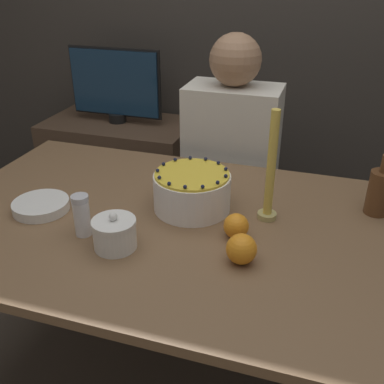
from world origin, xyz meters
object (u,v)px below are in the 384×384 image
at_px(bottle, 379,192).
at_px(tv_monitor, 115,84).
at_px(sugar_bowl, 115,234).
at_px(sugar_shaker, 82,215).
at_px(person_man_blue_shirt, 230,186).
at_px(cake, 192,191).
at_px(candle, 270,175).

bearing_deg(bottle, tv_monitor, 147.05).
bearing_deg(tv_monitor, sugar_bowl, -63.89).
height_order(sugar_shaker, bottle, bottle).
distance_m(sugar_shaker, person_man_blue_shirt, 0.92).
relative_size(sugar_shaker, tv_monitor, 0.24).
height_order(cake, sugar_bowl, cake).
bearing_deg(sugar_shaker, cake, 43.66).
distance_m(cake, bottle, 0.59).
bearing_deg(person_man_blue_shirt, cake, 90.47).
distance_m(sugar_shaker, bottle, 0.92).
bearing_deg(candle, sugar_shaker, -152.73).
bearing_deg(sugar_bowl, candle, 37.30).
height_order(bottle, tv_monitor, tv_monitor).
bearing_deg(sugar_shaker, tv_monitor, 112.20).
xyz_separation_m(sugar_shaker, person_man_blue_shirt, (0.25, 0.84, -0.27)).
distance_m(sugar_bowl, candle, 0.49).
height_order(cake, bottle, bottle).
distance_m(cake, tv_monitor, 1.29).
bearing_deg(candle, cake, -177.10).
bearing_deg(person_man_blue_shirt, tv_monitor, -29.31).
relative_size(sugar_shaker, person_man_blue_shirt, 0.11).
bearing_deg(person_man_blue_shirt, candle, 113.26).
distance_m(sugar_bowl, bottle, 0.83).
relative_size(candle, person_man_blue_shirt, 0.29).
bearing_deg(bottle, person_man_blue_shirt, 142.59).
relative_size(cake, tv_monitor, 0.46).
bearing_deg(cake, sugar_shaker, -136.34).
bearing_deg(bottle, cake, -165.26).
distance_m(cake, sugar_bowl, 0.31).
bearing_deg(sugar_bowl, bottle, 31.16).
height_order(cake, person_man_blue_shirt, person_man_blue_shirt).
bearing_deg(candle, person_man_blue_shirt, 113.26).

